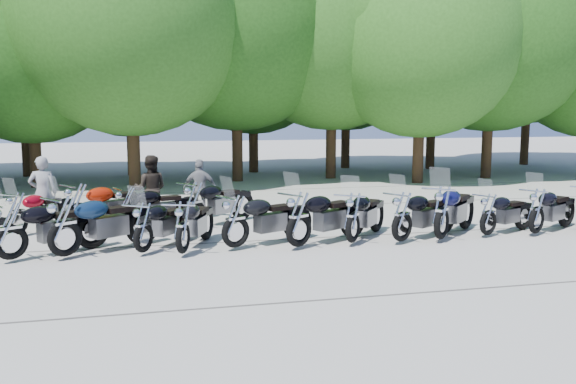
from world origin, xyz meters
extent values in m
plane|color=#9E9A8F|center=(0.00, 0.00, 0.00)|extent=(90.00, 90.00, 0.00)
cylinder|color=#3A2614|center=(-7.25, 12.84, 1.65)|extent=(0.44, 0.44, 3.31)
sphere|color=#286319|center=(-7.25, 12.84, 5.32)|extent=(7.31, 7.31, 7.31)
cylinder|color=#3A2614|center=(-3.57, 11.24, 1.97)|extent=(0.44, 0.44, 3.93)
sphere|color=#357721|center=(-3.57, 11.24, 6.33)|extent=(8.70, 8.70, 8.70)
cylinder|color=#3A2614|center=(0.54, 13.09, 2.06)|extent=(0.44, 0.44, 4.13)
sphere|color=#286319|center=(0.54, 13.09, 6.64)|extent=(9.13, 9.13, 9.13)
cylinder|color=#3A2614|center=(4.61, 13.20, 2.05)|extent=(0.44, 0.44, 4.09)
sphere|color=#357721|center=(4.61, 13.20, 6.58)|extent=(9.04, 9.04, 9.04)
cylinder|color=#3A2614|center=(7.55, 10.82, 1.81)|extent=(0.44, 0.44, 3.62)
sphere|color=#357721|center=(7.55, 10.82, 5.82)|extent=(8.00, 8.00, 8.00)
cylinder|color=#3A2614|center=(11.20, 11.78, 1.99)|extent=(0.44, 0.44, 3.98)
sphere|color=#286319|center=(11.20, 11.78, 6.40)|extent=(8.79, 8.79, 8.79)
cylinder|color=#3A2614|center=(-8.29, 16.97, 1.76)|extent=(0.44, 0.44, 3.52)
sphere|color=#357721|center=(-8.29, 16.97, 5.66)|extent=(7.78, 7.78, 7.78)
cylinder|color=#3A2614|center=(-3.76, 16.43, 1.71)|extent=(0.44, 0.44, 3.42)
sphere|color=#286319|center=(-3.76, 16.43, 5.50)|extent=(7.56, 7.56, 7.56)
cylinder|color=#3A2614|center=(1.80, 16.47, 1.78)|extent=(0.44, 0.44, 3.56)
sphere|color=#286319|center=(1.80, 16.47, 5.73)|extent=(7.88, 7.88, 7.88)
cylinder|color=#3A2614|center=(6.69, 17.47, 1.88)|extent=(0.44, 0.44, 3.76)
sphere|color=#286319|center=(6.69, 17.47, 6.04)|extent=(8.31, 8.31, 8.31)
cylinder|color=#3A2614|center=(10.68, 16.09, 1.81)|extent=(0.44, 0.44, 3.63)
sphere|color=#357721|center=(10.68, 16.09, 5.83)|extent=(8.02, 8.02, 8.02)
cylinder|color=#3A2614|center=(16.61, 17.02, 2.19)|extent=(0.44, 0.44, 4.37)
sphere|color=#286319|center=(16.61, 17.02, 7.03)|extent=(9.67, 9.67, 9.67)
imported|color=gray|center=(-5.65, 4.03, 0.92)|extent=(0.70, 0.49, 1.83)
imported|color=black|center=(-3.04, 4.35, 0.89)|extent=(0.97, 0.82, 1.78)
imported|color=gray|center=(-1.72, 4.66, 0.81)|extent=(1.02, 0.63, 1.63)
camera|label=1|loc=(-3.11, -11.89, 2.99)|focal=38.00mm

